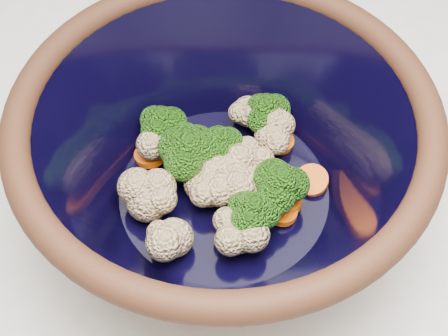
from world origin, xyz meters
name	(u,v)px	position (x,y,z in m)	size (l,w,h in m)	color
counter	(269,312)	(0.00, 0.00, 0.45)	(1.20, 1.20, 0.90)	beige
mixing_bowl	(224,158)	(-0.09, -0.07, 0.98)	(0.39, 0.39, 0.14)	black
vegetable_pile	(221,166)	(-0.09, -0.07, 0.95)	(0.17, 0.15, 0.05)	#608442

